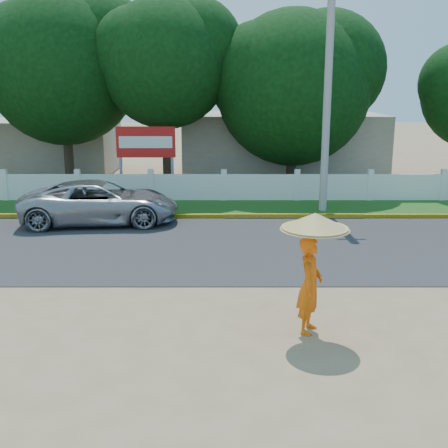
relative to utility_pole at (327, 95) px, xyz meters
name	(u,v)px	position (x,y,z in m)	size (l,w,h in m)	color
ground	(224,303)	(-3.74, -9.27, -4.29)	(120.00, 120.00, 0.00)	#9E8460
road	(224,246)	(-3.74, -4.77, -4.28)	(60.00, 7.00, 0.02)	#38383A
grass_verge	(224,208)	(-3.74, 0.48, -4.28)	(60.00, 3.50, 0.03)	#2D601E
curb	(224,216)	(-3.74, -1.22, -4.21)	(40.00, 0.18, 0.16)	yellow
fence	(224,187)	(-3.74, 1.93, -3.74)	(40.00, 0.10, 1.10)	silver
building_near	(281,145)	(-0.74, 8.73, -2.69)	(10.00, 6.00, 3.20)	#B7AD99
building_far	(40,146)	(-13.74, 9.73, -2.89)	(8.00, 5.00, 2.80)	#B7AD99
utility_pole	(327,95)	(0.00, 0.00, 0.00)	(0.28, 0.28, 8.59)	#999996
vehicle	(100,202)	(-8.00, -1.93, -3.56)	(2.45, 5.31, 1.47)	#A0A2A7
monk_with_parasol	(312,256)	(-2.08, -10.68, -2.75)	(1.30, 1.30, 2.37)	#E35B0B
billboard	(146,146)	(-7.05, 3.03, -2.15)	(2.50, 0.13, 2.95)	gray
tree_row	(263,75)	(-2.01, 4.98, 0.76)	(36.74, 7.92, 9.11)	#473828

